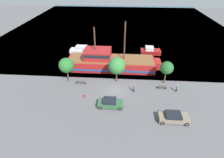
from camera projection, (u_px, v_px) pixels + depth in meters
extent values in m
plane|color=#5B5B5E|center=(115.00, 90.00, 33.25)|extent=(160.00, 160.00, 0.00)
plane|color=#33566B|center=(121.00, 25.00, 70.04)|extent=(80.00, 80.00, 0.00)
cube|color=#A31E1E|center=(111.00, 64.00, 39.84)|extent=(19.58, 5.44, 2.24)
cube|color=#234C93|center=(111.00, 65.00, 40.02)|extent=(19.19, 5.52, 0.45)
cube|color=#A31E1E|center=(157.00, 64.00, 39.04)|extent=(1.40, 2.99, 1.57)
cube|color=brown|center=(111.00, 59.00, 39.16)|extent=(18.80, 5.00, 0.25)
cube|color=#A31E1E|center=(98.00, 54.00, 38.72)|extent=(5.87, 4.35, 1.99)
cube|color=black|center=(98.00, 53.00, 38.56)|extent=(5.58, 4.41, 0.72)
cylinder|color=#4C331E|center=(125.00, 41.00, 36.69)|extent=(0.28, 0.28, 8.16)
cylinder|color=#4C331E|center=(95.00, 43.00, 37.40)|extent=(0.28, 0.28, 6.93)
cube|color=maroon|center=(150.00, 52.00, 46.75)|extent=(5.19, 2.52, 1.08)
cube|color=silver|center=(149.00, 48.00, 46.24)|extent=(2.08, 1.97, 0.86)
cube|color=black|center=(152.00, 48.00, 46.20)|extent=(0.12, 1.77, 0.69)
cube|color=silver|center=(84.00, 51.00, 47.30)|extent=(7.29, 2.25, 1.01)
cube|color=silver|center=(81.00, 48.00, 46.80)|extent=(2.91, 1.76, 0.94)
cube|color=black|center=(85.00, 48.00, 46.75)|extent=(0.12, 1.58, 0.75)
cube|color=#7F705B|center=(173.00, 118.00, 26.38)|extent=(4.45, 1.93, 0.71)
cube|color=black|center=(173.00, 115.00, 26.06)|extent=(2.31, 1.74, 0.49)
cylinder|color=black|center=(187.00, 124.00, 25.69)|extent=(0.66, 0.22, 0.66)
cylinder|color=gray|center=(187.00, 124.00, 25.69)|extent=(0.25, 0.25, 0.25)
cylinder|color=black|center=(183.00, 116.00, 27.16)|extent=(0.66, 0.22, 0.66)
cylinder|color=gray|center=(183.00, 116.00, 27.16)|extent=(0.25, 0.25, 0.25)
cylinder|color=black|center=(162.00, 123.00, 25.90)|extent=(0.66, 0.22, 0.66)
cylinder|color=gray|center=(162.00, 123.00, 25.90)|extent=(0.25, 0.25, 0.25)
cylinder|color=black|center=(160.00, 114.00, 27.36)|extent=(0.66, 0.22, 0.66)
cylinder|color=gray|center=(160.00, 114.00, 27.36)|extent=(0.25, 0.25, 0.25)
cube|color=#2D5B38|center=(110.00, 104.00, 29.10)|extent=(4.13, 1.84, 0.74)
cube|color=black|center=(110.00, 101.00, 28.76)|extent=(2.15, 1.65, 0.55)
cylinder|color=black|center=(120.00, 109.00, 28.47)|extent=(0.63, 0.22, 0.63)
cylinder|color=gray|center=(120.00, 109.00, 28.47)|extent=(0.24, 0.25, 0.24)
cylinder|color=black|center=(120.00, 102.00, 29.85)|extent=(0.63, 0.22, 0.63)
cylinder|color=gray|center=(120.00, 102.00, 29.85)|extent=(0.24, 0.25, 0.24)
cylinder|color=black|center=(100.00, 108.00, 28.66)|extent=(0.63, 0.22, 0.63)
cylinder|color=gray|center=(100.00, 108.00, 28.66)|extent=(0.24, 0.25, 0.24)
cylinder|color=black|center=(101.00, 101.00, 30.05)|extent=(0.63, 0.22, 0.63)
cylinder|color=gray|center=(101.00, 101.00, 30.05)|extent=(0.24, 0.25, 0.24)
cylinder|color=red|center=(85.00, 96.00, 31.20)|extent=(0.22, 0.22, 0.56)
sphere|color=red|center=(85.00, 95.00, 31.00)|extent=(0.25, 0.25, 0.25)
cylinder|color=red|center=(84.00, 96.00, 31.19)|extent=(0.10, 0.09, 0.09)
cylinder|color=red|center=(86.00, 96.00, 31.17)|extent=(0.10, 0.09, 0.09)
cube|color=#4C4742|center=(81.00, 82.00, 34.85)|extent=(1.89, 0.45, 0.05)
cube|color=#4C4742|center=(81.00, 81.00, 34.56)|extent=(1.89, 0.06, 0.40)
cube|color=#2D2D2D|center=(77.00, 83.00, 35.02)|extent=(0.12, 0.36, 0.40)
cube|color=#2D2D2D|center=(85.00, 83.00, 34.92)|extent=(0.12, 0.36, 0.40)
cube|color=#4C4742|center=(162.00, 87.00, 33.43)|extent=(1.57, 0.45, 0.05)
cube|color=#4C4742|center=(163.00, 86.00, 33.14)|extent=(1.57, 0.06, 0.40)
cube|color=#2D2D2D|center=(158.00, 88.00, 33.59)|extent=(0.12, 0.36, 0.40)
cube|color=#2D2D2D|center=(166.00, 88.00, 33.51)|extent=(0.12, 0.36, 0.40)
cylinder|color=#232838|center=(176.00, 90.00, 32.64)|extent=(0.27, 0.27, 0.74)
cylinder|color=#337F4C|center=(177.00, 87.00, 32.28)|extent=(0.32, 0.32, 0.57)
sphere|color=beige|center=(178.00, 86.00, 32.07)|extent=(0.20, 0.20, 0.20)
cylinder|color=#232838|center=(134.00, 90.00, 32.64)|extent=(0.27, 0.27, 0.79)
cylinder|color=#99338C|center=(134.00, 87.00, 32.26)|extent=(0.32, 0.32, 0.61)
sphere|color=tan|center=(134.00, 85.00, 32.04)|extent=(0.21, 0.21, 0.21)
cylinder|color=brown|center=(68.00, 76.00, 35.35)|extent=(0.24, 0.24, 2.34)
sphere|color=#286B2D|center=(66.00, 65.00, 34.03)|extent=(2.95, 2.95, 2.95)
cylinder|color=brown|center=(117.00, 77.00, 35.18)|extent=(0.24, 0.24, 2.19)
sphere|color=#337A38|center=(117.00, 66.00, 33.81)|extent=(3.33, 3.33, 3.33)
cylinder|color=brown|center=(165.00, 78.00, 34.65)|extent=(0.24, 0.24, 2.40)
sphere|color=#235B28|center=(167.00, 68.00, 33.40)|extent=(2.54, 2.54, 2.54)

